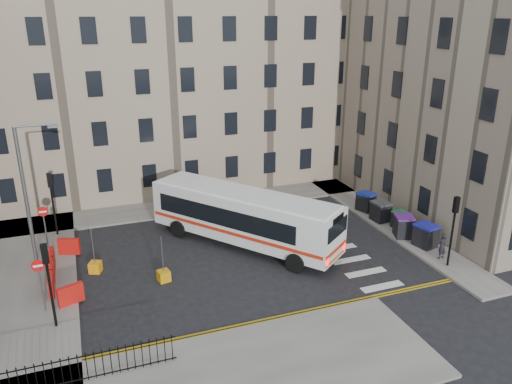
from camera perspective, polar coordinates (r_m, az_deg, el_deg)
ground at (r=30.33m, az=1.51°, el=-6.64°), size 120.00×120.00×0.00m
pavement_north at (r=36.59m, az=-12.33°, el=-2.17°), size 36.00×3.20×0.15m
pavement_east at (r=37.40m, az=12.13°, el=-1.66°), size 2.40×26.00×0.15m
pavement_west at (r=29.70m, az=-25.64°, el=-9.26°), size 6.00×22.00×0.15m
terrace_north at (r=41.07m, az=-16.12°, el=12.29°), size 38.30×10.80×17.20m
corner_east at (r=42.10m, az=24.30°, el=12.89°), size 17.80×24.30×19.20m
traffic_light_east at (r=29.19m, az=21.68°, el=-3.07°), size 0.28×0.22×4.10m
traffic_light_nw at (r=33.47m, az=-22.32°, el=-0.25°), size 0.28×0.22×4.10m
traffic_light_sw at (r=23.79m, az=-22.69°, el=-8.52°), size 0.28×0.22×4.10m
streetlamp at (r=28.83m, az=-24.80°, el=-0.67°), size 0.50×0.22×8.14m
no_entry_north at (r=31.90m, az=-23.08°, el=-2.87°), size 0.60×0.08×3.00m
no_entry_south at (r=25.53m, az=-23.51°, el=-8.67°), size 0.60×0.08×3.00m
roadworks_barriers at (r=28.79m, az=-21.60°, el=-8.28°), size 1.66×6.26×1.00m
iron_railings at (r=21.31m, az=-20.03°, el=-18.55°), size 7.80×0.04×1.20m
bus at (r=30.28m, az=-1.41°, el=-2.68°), size 9.58×11.42×3.33m
wheelie_bin_a at (r=31.89m, az=18.82°, el=-4.71°), size 1.34×1.46×1.39m
wheelie_bin_b at (r=32.80m, az=16.51°, el=-3.75°), size 1.46×1.56×1.39m
wheelie_bin_c at (r=34.02m, az=16.18°, el=-3.09°), size 1.01×1.12×1.12m
wheelie_bin_d at (r=34.83m, az=14.06°, el=-2.14°), size 1.16×1.30×1.34m
wheelie_bin_e at (r=36.37m, az=12.45°, el=-1.08°), size 1.35×1.45×1.30m
pedestrian at (r=30.65m, az=20.50°, el=-5.79°), size 0.62×0.46×1.55m
bollard_yellow at (r=29.18m, az=-17.88°, el=-8.17°), size 0.79×0.79×0.60m
bollard_chevron at (r=27.41m, az=-10.50°, el=-9.40°), size 0.71×0.71×0.60m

